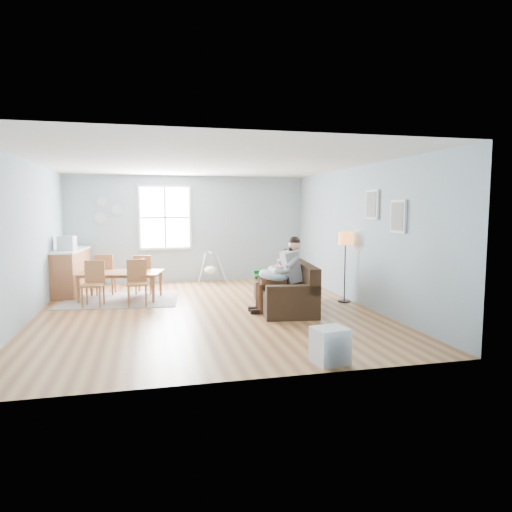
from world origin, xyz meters
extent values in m
cube|color=brown|center=(0.00, 0.00, -0.04)|extent=(8.40, 9.40, 0.08)
cube|color=silver|center=(0.00, 0.00, 3.00)|extent=(8.40, 9.40, 0.60)
cube|color=#92B0BF|center=(0.00, 4.66, 1.35)|extent=(8.40, 0.08, 3.90)
cube|color=#92B0BF|center=(0.00, -4.66, 1.35)|extent=(8.40, 0.08, 3.90)
cube|color=#92B0BF|center=(4.16, 0.00, 1.35)|extent=(0.08, 9.40, 3.90)
cube|color=white|center=(-0.60, 3.47, 1.65)|extent=(1.32, 0.06, 1.62)
cube|color=white|center=(-0.60, 3.44, 1.65)|extent=(1.20, 0.02, 1.50)
cube|color=white|center=(-0.60, 3.43, 1.65)|extent=(1.20, 0.03, 0.04)
cube|color=white|center=(-0.60, 3.43, 1.65)|extent=(0.04, 0.03, 1.50)
cube|color=white|center=(2.97, -1.50, 1.75)|extent=(0.04, 0.44, 0.54)
cube|color=slate|center=(2.94, -1.50, 1.75)|extent=(0.01, 0.36, 0.46)
cube|color=white|center=(2.97, -0.60, 1.95)|extent=(0.04, 0.44, 0.54)
cube|color=slate|center=(2.94, -0.60, 1.95)|extent=(0.01, 0.36, 0.46)
cylinder|color=#9EB5BE|center=(-2.10, 3.47, 2.05)|extent=(0.24, 0.02, 0.24)
cylinder|color=#9EB5BE|center=(-1.75, 3.47, 1.85)|extent=(0.26, 0.02, 0.26)
cylinder|color=#9EB5BE|center=(-2.15, 3.47, 1.65)|extent=(0.28, 0.02, 0.28)
cube|color=black|center=(1.45, -0.06, 0.21)|extent=(1.19, 2.25, 0.43)
cube|color=black|center=(1.81, -0.11, 0.65)|extent=(0.48, 2.16, 0.44)
cube|color=black|center=(1.33, -1.03, 0.51)|extent=(0.94, 0.32, 0.16)
cube|color=black|center=(1.58, 0.90, 0.51)|extent=(0.94, 0.32, 0.16)
cube|color=#145821|center=(1.52, 0.65, 0.55)|extent=(1.07, 0.93, 0.04)
cube|color=tan|center=(1.81, 0.46, 0.79)|extent=(0.24, 0.54, 0.52)
cube|color=gray|center=(1.50, -0.37, 0.83)|extent=(0.37, 0.45, 0.59)
sphere|color=#E6AC8D|center=(1.56, -0.37, 1.23)|extent=(0.22, 0.22, 0.22)
sphere|color=black|center=(1.56, -0.37, 1.27)|extent=(0.21, 0.21, 0.21)
cylinder|color=#332012|center=(1.14, -0.46, 0.55)|extent=(0.46, 0.18, 0.16)
cylinder|color=#332012|center=(1.15, -0.24, 0.55)|extent=(0.46, 0.18, 0.16)
cylinder|color=#332012|center=(0.92, -0.45, 0.27)|extent=(0.13, 0.13, 0.53)
cylinder|color=#332012|center=(0.93, -0.23, 0.27)|extent=(0.13, 0.13, 0.53)
cube|color=black|center=(0.84, -0.45, 0.04)|extent=(0.24, 0.11, 0.08)
cube|color=black|center=(0.85, -0.23, 0.04)|extent=(0.24, 0.11, 0.08)
torus|color=silver|center=(1.18, -0.34, 0.67)|extent=(0.64, 0.63, 0.22)
cylinder|color=silver|center=(1.18, -0.34, 0.75)|extent=(0.16, 0.31, 0.13)
sphere|color=#E6AC8D|center=(1.18, -0.17, 0.77)|extent=(0.11, 0.11, 0.11)
cube|color=white|center=(1.53, 0.14, 0.72)|extent=(0.26, 0.29, 0.39)
sphere|color=#E6AC8D|center=(1.57, 0.14, 0.99)|extent=(0.18, 0.18, 0.18)
sphere|color=black|center=(1.57, 0.14, 1.02)|extent=(0.18, 0.18, 0.18)
cylinder|color=#F63C80|center=(1.27, 0.08, 0.55)|extent=(0.33, 0.12, 0.10)
cylinder|color=#F63C80|center=(1.28, 0.23, 0.55)|extent=(0.33, 0.12, 0.10)
cylinder|color=#F63C80|center=(1.12, 0.09, 0.37)|extent=(0.08, 0.08, 0.32)
cylinder|color=#F63C80|center=(1.13, 0.24, 0.37)|extent=(0.08, 0.08, 0.32)
cylinder|color=black|center=(2.80, 0.16, 0.01)|extent=(0.25, 0.25, 0.03)
cylinder|color=black|center=(2.80, 0.16, 0.62)|extent=(0.03, 0.03, 1.24)
cylinder|color=orange|center=(2.80, 0.16, 1.28)|extent=(0.28, 0.28, 0.25)
cube|color=silver|center=(1.10, -3.20, 0.22)|extent=(0.45, 0.42, 0.44)
cube|color=black|center=(0.92, -3.23, 0.22)|extent=(0.08, 0.30, 0.35)
cube|color=#9C968F|center=(-1.60, 1.42, 0.01)|extent=(2.46, 1.97, 0.01)
imported|color=brown|center=(-1.60, 1.42, 0.29)|extent=(1.81, 1.25, 0.58)
cube|color=#A26738|center=(-2.08, 0.82, 0.43)|extent=(0.45, 0.45, 0.04)
cube|color=#A26738|center=(-2.05, 1.00, 0.66)|extent=(0.38, 0.09, 0.43)
cylinder|color=#A26738|center=(-2.26, 0.69, 0.21)|extent=(0.04, 0.04, 0.43)
cylinder|color=#A26738|center=(-1.94, 0.64, 0.21)|extent=(0.04, 0.04, 0.43)
cylinder|color=#A26738|center=(-2.21, 1.00, 0.21)|extent=(0.04, 0.04, 0.43)
cylinder|color=#A26738|center=(-1.90, 0.96, 0.21)|extent=(0.04, 0.04, 0.43)
cube|color=#A26738|center=(-1.26, 0.74, 0.43)|extent=(0.41, 0.41, 0.04)
cube|color=#A26738|center=(-1.26, 0.92, 0.67)|extent=(0.38, 0.04, 0.44)
cylinder|color=#A26738|center=(-1.42, 0.57, 0.21)|extent=(0.04, 0.04, 0.43)
cylinder|color=#A26738|center=(-1.09, 0.58, 0.21)|extent=(0.04, 0.04, 0.43)
cylinder|color=#A26738|center=(-1.42, 0.90, 0.21)|extent=(0.04, 0.04, 0.43)
cylinder|color=#A26738|center=(-1.10, 0.90, 0.21)|extent=(0.04, 0.04, 0.43)
cube|color=#A26738|center=(-1.94, 2.10, 0.43)|extent=(0.45, 0.45, 0.04)
cube|color=#A26738|center=(-1.97, 1.92, 0.67)|extent=(0.39, 0.08, 0.44)
cylinder|color=#A26738|center=(-1.76, 2.24, 0.22)|extent=(0.04, 0.04, 0.43)
cylinder|color=#A26738|center=(-2.09, 2.28, 0.22)|extent=(0.04, 0.04, 0.43)
cylinder|color=#A26738|center=(-1.80, 1.92, 0.22)|extent=(0.04, 0.04, 0.43)
cylinder|color=#A26738|center=(-2.13, 1.96, 0.22)|extent=(0.04, 0.04, 0.43)
cube|color=#A26738|center=(-1.12, 2.01, 0.42)|extent=(0.46, 0.46, 0.04)
cube|color=#A26738|center=(-1.16, 1.84, 0.65)|extent=(0.37, 0.11, 0.43)
cylinder|color=#A26738|center=(-0.94, 2.14, 0.21)|extent=(0.04, 0.04, 0.42)
cylinder|color=#A26738|center=(-1.25, 2.20, 0.21)|extent=(0.04, 0.04, 0.42)
cylinder|color=#A26738|center=(-1.00, 1.83, 0.21)|extent=(0.04, 0.04, 0.42)
cylinder|color=#A26738|center=(-1.31, 1.89, 0.21)|extent=(0.04, 0.04, 0.42)
cube|color=brown|center=(-2.70, 2.43, 0.48)|extent=(0.63, 1.76, 0.96)
cube|color=silver|center=(-2.70, 2.43, 0.97)|extent=(0.67, 1.80, 0.04)
cube|color=#ABABB0|center=(-2.71, 2.10, 1.14)|extent=(0.37, 0.35, 0.31)
cube|color=black|center=(-2.86, 2.12, 1.14)|extent=(0.05, 0.26, 0.22)
cylinder|color=#ABABB0|center=(0.49, 3.10, 0.78)|extent=(0.05, 0.44, 0.04)
ellipsoid|color=white|center=(0.49, 3.10, 0.34)|extent=(0.32, 0.32, 0.19)
cylinder|color=#ABABB0|center=(0.49, 3.10, 0.56)|extent=(0.01, 0.01, 0.35)
cylinder|color=#ABABB0|center=(0.25, 2.85, 0.40)|extent=(0.27, 0.29, 0.78)
cylinder|color=#ABABB0|center=(0.74, 2.86, 0.40)|extent=(0.28, 0.28, 0.78)
cylinder|color=#ABABB0|center=(0.23, 3.34, 0.40)|extent=(0.28, 0.28, 0.78)
cylinder|color=#ABABB0|center=(0.72, 3.35, 0.40)|extent=(0.27, 0.29, 0.78)
camera|label=1|loc=(-1.03, -8.25, 1.88)|focal=32.00mm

